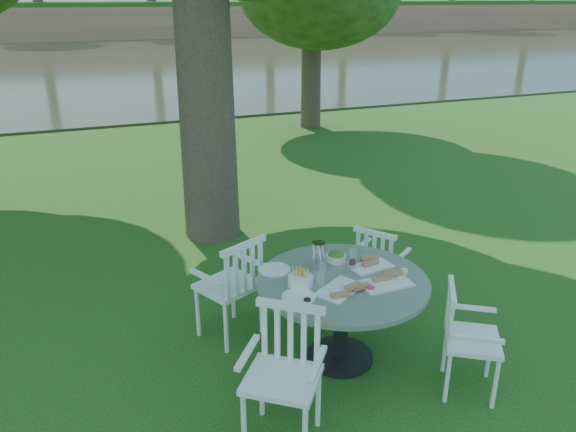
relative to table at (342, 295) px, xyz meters
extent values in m
plane|color=#123B0C|center=(0.01, 1.04, -0.61)|extent=(140.00, 140.00, 0.00)
cylinder|color=black|center=(0.00, 0.00, -0.59)|extent=(0.56, 0.56, 0.04)
cylinder|color=black|center=(0.00, 0.00, -0.23)|extent=(0.12, 0.12, 0.68)
cylinder|color=slate|center=(0.00, 0.00, 0.13)|extent=(1.39, 1.39, 0.04)
cylinder|color=white|center=(1.02, 0.64, -0.40)|extent=(0.03, 0.03, 0.42)
cylinder|color=white|center=(0.80, 0.94, -0.40)|extent=(0.03, 0.03, 0.42)
cylinder|color=white|center=(0.74, 0.44, -0.40)|extent=(0.03, 0.03, 0.42)
cylinder|color=white|center=(0.53, 0.75, -0.40)|extent=(0.03, 0.03, 0.42)
cube|color=white|center=(0.77, 0.69, -0.17)|extent=(0.57, 0.58, 0.04)
cube|color=white|center=(0.62, 0.58, 0.02)|extent=(0.28, 0.37, 0.43)
cylinder|color=white|center=(-0.65, 0.97, -0.37)|extent=(0.04, 0.04, 0.48)
cylinder|color=white|center=(-1.04, 0.79, -0.37)|extent=(0.04, 0.04, 0.48)
cylinder|color=white|center=(-0.49, 0.63, -0.37)|extent=(0.04, 0.04, 0.48)
cylinder|color=white|center=(-0.87, 0.44, -0.37)|extent=(0.04, 0.04, 0.48)
cube|color=white|center=(-0.76, 0.71, -0.11)|extent=(0.63, 0.61, 0.04)
cube|color=white|center=(-0.67, 0.51, 0.11)|extent=(0.46, 0.25, 0.49)
cylinder|color=white|center=(-1.06, -0.70, -0.38)|extent=(0.04, 0.04, 0.47)
cylinder|color=white|center=(-0.84, -0.40, -0.38)|extent=(0.04, 0.04, 0.47)
cylinder|color=white|center=(-0.50, -0.66, -0.38)|extent=(0.04, 0.04, 0.47)
cube|color=white|center=(-0.78, -0.68, -0.12)|extent=(0.65, 0.64, 0.04)
cube|color=white|center=(-0.66, -0.51, 0.10)|extent=(0.41, 0.33, 0.48)
cylinder|color=white|center=(0.79, -0.97, -0.40)|extent=(0.03, 0.03, 0.43)
cylinder|color=white|center=(1.00, -0.65, -0.40)|extent=(0.03, 0.03, 0.43)
cylinder|color=white|center=(0.50, -0.78, -0.40)|extent=(0.03, 0.03, 0.43)
cylinder|color=white|center=(0.71, -0.46, -0.40)|extent=(0.03, 0.03, 0.43)
cube|color=white|center=(0.75, -0.72, -0.17)|extent=(0.57, 0.59, 0.04)
cube|color=white|center=(0.59, -0.61, 0.03)|extent=(0.27, 0.39, 0.44)
cube|color=white|center=(-0.10, -0.15, 0.15)|extent=(0.45, 0.40, 0.01)
cube|color=white|center=(0.28, -0.20, 0.15)|extent=(0.40, 0.23, 0.02)
cube|color=white|center=(0.32, 0.10, 0.15)|extent=(0.38, 0.25, 0.01)
cylinder|color=white|center=(-0.44, -0.14, 0.15)|extent=(0.26, 0.26, 0.01)
cylinder|color=white|center=(-0.46, 0.35, 0.15)|extent=(0.26, 0.26, 0.01)
cylinder|color=white|center=(-0.36, 0.03, 0.18)|extent=(0.20, 0.20, 0.08)
cylinder|color=white|center=(0.10, 0.32, 0.17)|extent=(0.17, 0.17, 0.06)
cylinder|color=silver|center=(-0.10, 0.25, 0.26)|extent=(0.12, 0.12, 0.23)
cylinder|color=white|center=(0.16, 0.14, 0.23)|extent=(0.06, 0.06, 0.17)
cylinder|color=white|center=(-0.11, 0.14, 0.20)|extent=(0.06, 0.06, 0.10)
cylinder|color=white|center=(-0.22, -0.05, 0.20)|extent=(0.06, 0.06, 0.11)
cylinder|color=white|center=(0.11, -0.26, 0.16)|extent=(0.07, 0.07, 0.03)
cylinder|color=white|center=(0.44, -0.14, 0.16)|extent=(0.07, 0.07, 0.03)
cylinder|color=white|center=(0.51, -0.09, 0.16)|extent=(0.06, 0.06, 0.03)
cylinder|color=white|center=(-0.42, -0.25, 0.16)|extent=(0.06, 0.06, 0.03)
cube|color=#2F311D|center=(0.01, 24.04, -0.61)|extent=(100.00, 28.00, 0.12)
cube|color=#9E664A|center=(0.01, 39.54, 0.49)|extent=(100.00, 3.00, 2.20)
cube|color=#123B0C|center=(0.01, 47.04, 1.74)|extent=(100.00, 18.00, 0.30)
camera|label=1|loc=(-1.87, -3.57, 2.26)|focal=35.00mm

